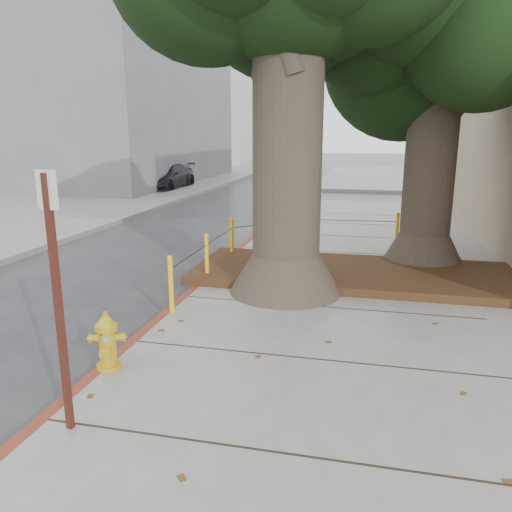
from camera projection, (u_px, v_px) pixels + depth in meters
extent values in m
plane|color=#28282B|center=(273.00, 365.00, 6.55)|extent=(140.00, 140.00, 0.00)
cube|color=slate|center=(446.00, 177.00, 33.59)|extent=(16.00, 20.00, 0.15)
cube|color=maroon|center=(194.00, 292.00, 9.33)|extent=(0.14, 26.00, 0.16)
cube|color=black|center=(355.00, 273.00, 9.99)|extent=(6.40, 2.60, 0.16)
cube|color=slate|center=(95.00, 79.00, 29.18)|extent=(12.00, 16.00, 12.00)
cube|color=silver|center=(195.00, 87.00, 51.01)|extent=(12.00, 18.00, 15.00)
cone|color=#4C3F33|center=(286.00, 273.00, 9.05)|extent=(2.04, 2.04, 0.70)
cylinder|color=#4C3F33|center=(287.00, 159.00, 8.56)|extent=(1.20, 1.20, 4.22)
cone|color=#4C3F33|center=(423.00, 249.00, 10.84)|extent=(1.77, 1.77, 0.70)
cylinder|color=#4C3F33|center=(430.00, 165.00, 10.40)|extent=(1.04, 1.04, 3.84)
sphere|color=black|center=(443.00, 2.00, 9.66)|extent=(3.80, 3.80, 3.80)
sphere|color=black|center=(497.00, 28.00, 9.90)|extent=(3.00, 3.00, 3.00)
cylinder|color=yellow|center=(171.00, 285.00, 7.96)|extent=(0.08, 0.08, 0.90)
sphere|color=yellow|center=(170.00, 258.00, 7.85)|extent=(0.09, 0.09, 0.09)
cylinder|color=yellow|center=(207.00, 258.00, 9.66)|extent=(0.08, 0.08, 0.90)
sphere|color=yellow|center=(206.00, 236.00, 9.55)|extent=(0.09, 0.09, 0.09)
cylinder|color=yellow|center=(232.00, 240.00, 11.36)|extent=(0.08, 0.08, 0.90)
sphere|color=yellow|center=(232.00, 220.00, 11.25)|extent=(0.09, 0.09, 0.09)
cylinder|color=yellow|center=(306.00, 230.00, 12.45)|extent=(0.08, 0.08, 0.90)
sphere|color=yellow|center=(306.00, 212.00, 12.34)|extent=(0.09, 0.09, 0.09)
cylinder|color=yellow|center=(397.00, 232.00, 12.16)|extent=(0.08, 0.08, 0.90)
sphere|color=yellow|center=(398.00, 214.00, 12.05)|extent=(0.09, 0.09, 0.09)
cylinder|color=black|center=(190.00, 256.00, 8.74)|extent=(0.02, 1.80, 0.02)
cylinder|color=black|center=(220.00, 236.00, 10.44)|extent=(0.02, 1.80, 0.02)
cylinder|color=black|center=(271.00, 224.00, 11.84)|extent=(1.51, 1.51, 0.02)
cylinder|color=black|center=(351.00, 221.00, 12.24)|extent=(2.20, 0.22, 0.02)
cylinder|color=gold|center=(109.00, 366.00, 6.15)|extent=(0.39, 0.39, 0.06)
cylinder|color=gold|center=(108.00, 346.00, 6.09)|extent=(0.27, 0.27, 0.48)
cylinder|color=gold|center=(106.00, 327.00, 6.03)|extent=(0.35, 0.35, 0.07)
cone|color=gold|center=(106.00, 320.00, 6.00)|extent=(0.33, 0.33, 0.13)
cylinder|color=gold|center=(105.00, 314.00, 5.98)|extent=(0.07, 0.07, 0.05)
cylinder|color=gold|center=(97.00, 338.00, 6.04)|extent=(0.15, 0.13, 0.09)
cylinder|color=gold|center=(117.00, 337.00, 6.07)|extent=(0.15, 0.13, 0.09)
cylinder|color=gold|center=(106.00, 350.00, 5.98)|extent=(0.16, 0.17, 0.12)
cube|color=#5999D8|center=(105.00, 340.00, 5.95)|extent=(0.06, 0.03, 0.07)
cube|color=#471911|center=(59.00, 308.00, 4.61)|extent=(0.07, 0.07, 2.49)
cube|color=silver|center=(47.00, 190.00, 4.35)|extent=(0.24, 0.09, 0.35)
imported|color=#B9B8BE|center=(486.00, 183.00, 23.89)|extent=(3.51, 1.48, 1.18)
imported|color=black|center=(165.00, 177.00, 26.23)|extent=(2.03, 4.74, 1.36)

